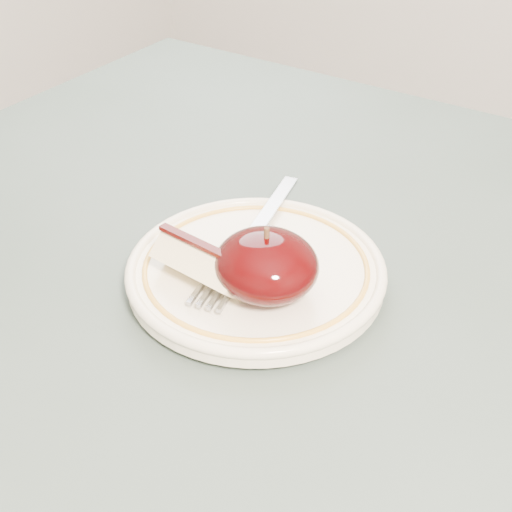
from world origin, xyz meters
The scene contains 5 objects.
table centered at (0.00, 0.00, 0.66)m, with size 0.90×0.90×0.75m.
plate centered at (-0.01, 0.03, 0.76)m, with size 0.21×0.21×0.02m.
apple_half centered at (0.01, 0.00, 0.79)m, with size 0.08×0.07×0.06m.
apple_wedge centered at (-0.03, -0.01, 0.79)m, with size 0.08×0.04×0.04m.
fork centered at (-0.03, 0.05, 0.77)m, with size 0.06×0.20×0.00m.
Camera 1 is at (0.24, -0.35, 1.10)m, focal length 50.00 mm.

